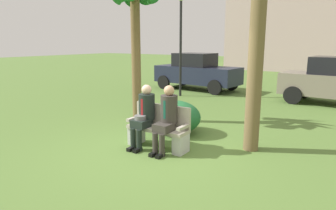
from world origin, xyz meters
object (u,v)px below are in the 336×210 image
at_px(park_bench, 159,129).
at_px(seated_man_left, 144,113).
at_px(street_lamp, 181,36).
at_px(seated_man_right, 167,115).
at_px(building_backdrop, 318,15).
at_px(shrub_near_bench, 175,117).
at_px(parked_car_near, 197,72).
at_px(palm_tree_short, 135,0).

relative_size(park_bench, seated_man_left, 1.01).
bearing_deg(street_lamp, seated_man_right, -61.83).
relative_size(park_bench, street_lamp, 0.33).
bearing_deg(park_bench, building_backdrop, 90.12).
xyz_separation_m(seated_man_left, shrub_near_bench, (0.02, 1.19, -0.33)).
relative_size(seated_man_left, seated_man_right, 0.98).
bearing_deg(building_backdrop, street_lamp, -99.16).
bearing_deg(park_bench, parked_car_near, 111.97).
bearing_deg(seated_man_left, parked_car_near, 109.75).
bearing_deg(parked_car_near, park_bench, -68.03).
relative_size(shrub_near_bench, building_backdrop, 0.10).
distance_m(shrub_near_bench, building_backdrop, 21.85).
bearing_deg(seated_man_left, street_lamp, 113.60).
xyz_separation_m(shrub_near_bench, street_lamp, (-2.52, 4.52, 2.01)).
distance_m(seated_man_left, building_backdrop, 22.97).
bearing_deg(palm_tree_short, park_bench, -40.82).
xyz_separation_m(seated_man_left, street_lamp, (-2.50, 5.71, 1.67)).
distance_m(seated_man_left, palm_tree_short, 3.40).
bearing_deg(palm_tree_short, seated_man_left, -47.89).
bearing_deg(park_bench, palm_tree_short, 139.18).
height_order(seated_man_left, seated_man_right, seated_man_right).
distance_m(park_bench, seated_man_right, 0.46).
distance_m(park_bench, seated_man_left, 0.46).
distance_m(seated_man_right, parked_car_near, 8.24).
height_order(park_bench, building_backdrop, building_backdrop).
relative_size(park_bench, seated_man_right, 0.99).
bearing_deg(seated_man_left, building_backdrop, 89.39).
relative_size(seated_man_right, parked_car_near, 0.33).
height_order(seated_man_left, building_backdrop, building_backdrop).
height_order(palm_tree_short, shrub_near_bench, palm_tree_short).
xyz_separation_m(palm_tree_short, building_backdrop, (1.77, 21.00, 1.04)).
relative_size(park_bench, shrub_near_bench, 1.05).
xyz_separation_m(park_bench, palm_tree_short, (-1.81, 1.57, 2.87)).
distance_m(street_lamp, building_backdrop, 17.30).
bearing_deg(seated_man_right, seated_man_left, -179.14).
bearing_deg(seated_man_right, building_backdrop, 90.80).
relative_size(seated_man_right, building_backdrop, 0.10).
relative_size(palm_tree_short, shrub_near_bench, 3.40).
relative_size(palm_tree_short, parked_car_near, 1.07).
xyz_separation_m(seated_man_left, building_backdrop, (0.24, 22.69, 3.57)).
relative_size(seated_man_left, palm_tree_short, 0.31).
bearing_deg(street_lamp, building_backdrop, 80.84).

